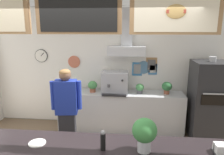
{
  "coord_description": "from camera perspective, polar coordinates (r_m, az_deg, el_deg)",
  "views": [
    {
      "loc": [
        0.57,
        -2.57,
        2.31
      ],
      "look_at": [
        0.26,
        0.65,
        1.55
      ],
      "focal_mm": 34.34,
      "sensor_mm": 36.0,
      "label": 1
    }
  ],
  "objects": [
    {
      "name": "potted_thyme",
      "position": [
        4.75,
        7.41,
        -2.81
      ],
      "size": [
        0.18,
        0.18,
        0.22
      ],
      "color": "#4C4C51",
      "rests_on": "back_prep_counter"
    },
    {
      "name": "pizza_oven",
      "position": [
        4.92,
        24.23,
        -5.54
      ],
      "size": [
        0.7,
        0.75,
        1.74
      ],
      "color": "#232326",
      "rests_on": "ground_plane"
    },
    {
      "name": "pepper_grinder",
      "position": [
        2.36,
        -2.42,
        -16.37
      ],
      "size": [
        0.06,
        0.06,
        0.23
      ],
      "color": "black",
      "rests_on": "service_counter"
    },
    {
      "name": "potted_rosemary",
      "position": [
        4.81,
        14.41,
        -2.45
      ],
      "size": [
        0.22,
        0.22,
        0.27
      ],
      "color": "#9E563D",
      "rests_on": "back_prep_counter"
    },
    {
      "name": "back_wall_assembly",
      "position": [
        4.9,
        -1.07,
        3.48
      ],
      "size": [
        5.57,
        2.8,
        2.77
      ],
      "color": "#9E9E99",
      "rests_on": "ground_plane"
    },
    {
      "name": "basil_vase",
      "position": [
        2.32,
        8.65,
        -14.42
      ],
      "size": [
        0.26,
        0.26,
        0.37
      ],
      "color": "silver",
      "rests_on": "service_counter"
    },
    {
      "name": "potted_oregano",
      "position": [
        4.81,
        -5.19,
        -2.25
      ],
      "size": [
        0.2,
        0.2,
        0.25
      ],
      "color": "#9E563D",
      "rests_on": "back_prep_counter"
    },
    {
      "name": "napkin_holder",
      "position": [
        2.6,
        27.04,
        -16.61
      ],
      "size": [
        0.16,
        0.15,
        0.11
      ],
      "color": "#262628",
      "rests_on": "service_counter"
    },
    {
      "name": "potted_sage",
      "position": [
        4.93,
        -11.36,
        -2.24
      ],
      "size": [
        0.21,
        0.21,
        0.23
      ],
      "color": "#4C4C51",
      "rests_on": "back_prep_counter"
    },
    {
      "name": "shop_worker",
      "position": [
        3.88,
        -11.93,
        -8.51
      ],
      "size": [
        0.53,
        0.27,
        1.62
      ],
      "rotation": [
        0.0,
        0.0,
        3.28
      ],
      "color": "#232328",
      "rests_on": "ground_plane"
    },
    {
      "name": "back_prep_counter",
      "position": [
        4.94,
        2.24,
        -9.03
      ],
      "size": [
        2.78,
        0.54,
        0.88
      ],
      "color": "#B7BABF",
      "rests_on": "ground_plane"
    },
    {
      "name": "espresso_machine",
      "position": [
        4.7,
        0.78,
        -1.33
      ],
      "size": [
        0.57,
        0.47,
        0.48
      ],
      "color": "#A3A5AD",
      "rests_on": "back_prep_counter"
    },
    {
      "name": "condiment_plate",
      "position": [
        2.66,
        -19.29,
        -16.15
      ],
      "size": [
        0.19,
        0.19,
        0.01
      ],
      "color": "white",
      "rests_on": "service_counter"
    }
  ]
}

